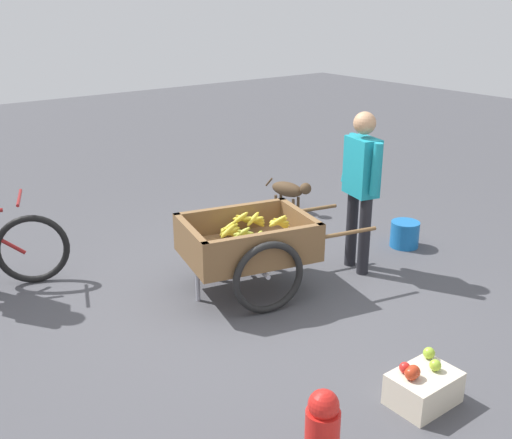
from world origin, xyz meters
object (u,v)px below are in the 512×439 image
dog (290,190)px  vendor_person (361,179)px  fruit_cart (248,246)px  apple_crate (423,387)px  plastic_bucket (405,234)px

dog → vendor_person: bearing=70.8°
fruit_cart → apple_crate: 2.02m
plastic_bucket → apple_crate: (2.00, 1.81, -0.02)m
plastic_bucket → apple_crate: 2.70m
fruit_cart → plastic_bucket: size_ratio=5.94×
apple_crate → plastic_bucket: bearing=-137.8°
vendor_person → apple_crate: size_ratio=3.49×
vendor_person → apple_crate: 2.23m
plastic_bucket → apple_crate: apple_crate is taller
vendor_person → dog: bearing=-109.2°
dog → plastic_bucket: size_ratio=2.20×
fruit_cart → vendor_person: size_ratio=1.16×
fruit_cart → plastic_bucket: (-1.93, 0.18, -0.30)m
plastic_bucket → apple_crate: size_ratio=0.68×
vendor_person → apple_crate: vendor_person is taller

